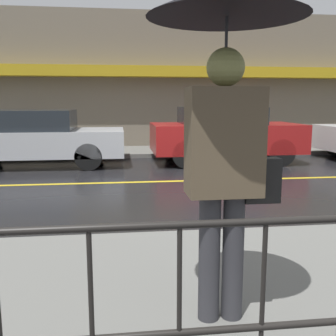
% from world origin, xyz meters
% --- Properties ---
extents(ground_plane, '(80.00, 80.00, 0.00)m').
position_xyz_m(ground_plane, '(0.00, 0.00, 0.00)').
color(ground_plane, black).
extents(sidewalk_near, '(28.00, 2.97, 0.12)m').
position_xyz_m(sidewalk_near, '(0.00, -4.94, 0.06)').
color(sidewalk_near, slate).
rests_on(sidewalk_near, ground_plane).
extents(sidewalk_far, '(28.00, 2.19, 0.12)m').
position_xyz_m(sidewalk_far, '(0.00, 4.55, 0.06)').
color(sidewalk_far, slate).
rests_on(sidewalk_far, ground_plane).
extents(lane_marking, '(25.20, 0.12, 0.01)m').
position_xyz_m(lane_marking, '(0.00, 0.00, 0.00)').
color(lane_marking, gold).
rests_on(lane_marking, ground_plane).
extents(building_storefront, '(28.00, 0.85, 4.60)m').
position_xyz_m(building_storefront, '(0.00, 5.77, 2.32)').
color(building_storefront, '#706656').
rests_on(building_storefront, ground_plane).
extents(pedestrian, '(1.01, 1.01, 2.24)m').
position_xyz_m(pedestrian, '(-0.58, -5.35, 1.82)').
color(pedestrian, '#333338').
rests_on(pedestrian, sidewalk_near).
extents(car_silver, '(4.47, 1.91, 1.41)m').
position_xyz_m(car_silver, '(-3.42, 2.43, 0.73)').
color(car_silver, '#B2B5BA').
rests_on(car_silver, ground_plane).
extents(car_red, '(3.92, 1.95, 1.48)m').
position_xyz_m(car_red, '(1.55, 2.43, 0.77)').
color(car_red, maroon).
rests_on(car_red, ground_plane).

